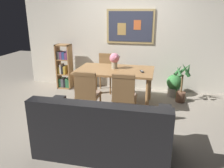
{
  "coord_description": "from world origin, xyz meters",
  "views": [
    {
      "loc": [
        0.86,
        -3.87,
        1.9
      ],
      "look_at": [
        0.04,
        -0.15,
        0.65
      ],
      "focal_mm": 35.88,
      "sensor_mm": 36.0,
      "label": 1
    }
  ],
  "objects": [
    {
      "name": "bookshelf",
      "position": [
        -1.5,
        1.24,
        0.51
      ],
      "size": [
        0.36,
        0.28,
        1.11
      ],
      "color": "#9E7042",
      "rests_on": "ground_plane"
    },
    {
      "name": "potted_ivy",
      "position": [
        1.21,
        1.23,
        0.27
      ],
      "size": [
        0.35,
        0.35,
        0.59
      ],
      "color": "#B2ADA3",
      "rests_on": "ground_plane"
    },
    {
      "name": "flower_vase",
      "position": [
        -0.06,
        0.55,
        0.95
      ],
      "size": [
        0.21,
        0.21,
        0.32
      ],
      "color": "tan",
      "rests_on": "dining_table"
    },
    {
      "name": "leather_couch",
      "position": [
        0.15,
        -1.26,
        0.31
      ],
      "size": [
        1.8,
        0.84,
        0.84
      ],
      "color": "black",
      "rests_on": "ground_plane"
    },
    {
      "name": "dining_table",
      "position": [
        -0.03,
        0.48,
        0.66
      ],
      "size": [
        1.56,
        0.95,
        0.76
      ],
      "color": "#9E7042",
      "rests_on": "ground_plane"
    },
    {
      "name": "tv_remote",
      "position": [
        0.52,
        0.41,
        0.77
      ],
      "size": [
        0.09,
        0.16,
        0.02
      ],
      "color": "black",
      "rests_on": "dining_table"
    },
    {
      "name": "dining_chair_far_left",
      "position": [
        -0.42,
        1.26,
        0.54
      ],
      "size": [
        0.4,
        0.41,
        0.91
      ],
      "color": "#9E7042",
      "rests_on": "ground_plane"
    },
    {
      "name": "potted_palm",
      "position": [
        1.35,
        0.9,
        0.41
      ],
      "size": [
        0.38,
        0.38,
        0.9
      ],
      "color": "brown",
      "rests_on": "ground_plane"
    },
    {
      "name": "wall_back_with_painting",
      "position": [
        0.0,
        1.62,
        1.3
      ],
      "size": [
        5.2,
        0.14,
        2.6
      ],
      "color": "silver",
      "rests_on": "ground_plane"
    },
    {
      "name": "dining_chair_near_right",
      "position": [
        0.29,
        -0.31,
        0.54
      ],
      "size": [
        0.4,
        0.41,
        0.91
      ],
      "color": "#9E7042",
      "rests_on": "ground_plane"
    },
    {
      "name": "dining_chair_near_left",
      "position": [
        -0.37,
        -0.33,
        0.54
      ],
      "size": [
        0.4,
        0.41,
        0.91
      ],
      "color": "#9E7042",
      "rests_on": "ground_plane"
    },
    {
      "name": "ground_plane",
      "position": [
        0.0,
        0.0,
        0.0
      ],
      "size": [
        12.0,
        12.0,
        0.0
      ],
      "primitive_type": "plane",
      "color": "gray"
    }
  ]
}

